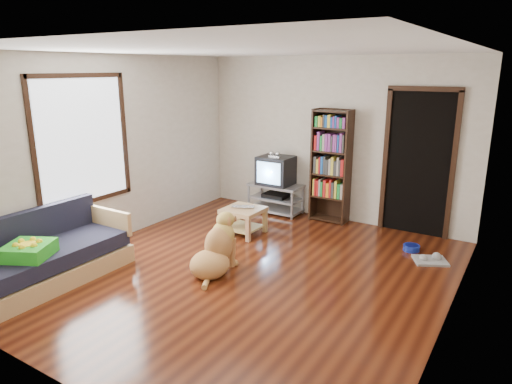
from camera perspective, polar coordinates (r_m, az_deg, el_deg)
The scene contains 18 objects.
ground at distance 5.67m, azimuth -0.94°, elevation -9.94°, with size 5.00×5.00×0.00m, color #53210E.
ceiling at distance 5.13m, azimuth -1.07°, elevation 17.35°, with size 5.00×5.00×0.00m, color white.
wall_back at distance 7.43m, azimuth 9.60°, elevation 6.45°, with size 4.50×4.50×0.00m, color beige.
wall_front at distance 3.50m, azimuth -23.91°, elevation -4.66°, with size 4.50×4.50×0.00m, color beige.
wall_left at distance 6.72m, azimuth -17.40°, elevation 5.04°, with size 5.00×5.00×0.00m, color beige.
wall_right at distance 4.47m, azimuth 23.96°, elevation -0.50°, with size 5.00×5.00×0.00m, color beige.
green_cushion at distance 5.57m, azimuth -26.56°, elevation -6.55°, with size 0.46×0.46×0.15m, color green.
laptop at distance 6.74m, azimuth -1.73°, elevation -1.99°, with size 0.34×0.22×0.03m, color white.
dog_bowl at distance 6.61m, azimuth 18.85°, elevation -6.62°, with size 0.22×0.22×0.08m, color navy.
grey_rag at distance 6.34m, azimuth 20.94°, elevation -8.01°, with size 0.40×0.32×0.03m, color #949494.
window at distance 6.36m, azimuth -20.84°, elevation 6.03°, with size 0.03×1.46×1.70m.
doorway at distance 7.05m, azimuth 19.65°, elevation 3.81°, with size 1.03×0.05×2.19m.
tv_stand at distance 7.82m, azimuth 2.46°, elevation -0.65°, with size 0.90×0.45×0.50m.
crt_tv at distance 7.72m, azimuth 2.58°, elevation 2.77°, with size 0.55×0.52×0.58m.
bookshelf at distance 7.32m, azimuth 9.38°, elevation 3.95°, with size 0.60×0.30×1.80m.
sofa at distance 5.91m, azimuth -24.32°, elevation -7.53°, with size 0.80×1.80×0.80m.
coffee_table at distance 6.81m, azimuth -1.58°, elevation -3.00°, with size 0.55×0.55×0.40m.
dog at distance 5.58m, azimuth -5.01°, elevation -7.35°, with size 0.47×0.90×0.74m.
Camera 1 is at (2.79, -4.30, 2.42)m, focal length 32.00 mm.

